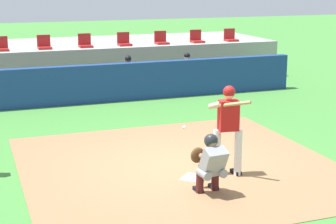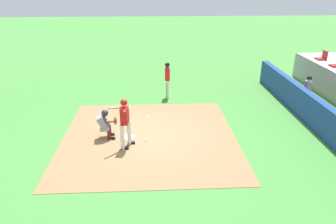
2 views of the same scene
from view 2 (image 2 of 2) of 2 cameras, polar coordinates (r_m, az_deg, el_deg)
ground_plane at (r=11.57m, az=-3.48°, el=-4.62°), size 80.00×80.00×0.00m
dirt_infield at (r=11.57m, az=-3.48°, el=-4.59°), size 6.40×6.40×0.01m
home_plate at (r=11.60m, az=-7.44°, el=-4.58°), size 0.62×0.62×0.02m
batter_at_plate at (r=10.53m, az=-7.98°, el=-1.48°), size 0.65×0.80×1.80m
catcher_crouched at (r=11.45m, az=-11.43°, el=-1.98°), size 0.51×1.92×1.13m
on_deck_batter at (r=14.97m, az=-0.13°, el=6.33°), size 0.58×0.23×1.79m
dugout_wall at (r=12.95m, az=26.58°, el=-1.09°), size 13.00×0.30×1.20m
dugout_player_0 at (r=15.92m, az=24.05°, el=3.99°), size 0.49×0.70×1.30m
stadium_seat_0 at (r=18.86m, az=26.71°, el=9.07°), size 0.46×0.46×0.48m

